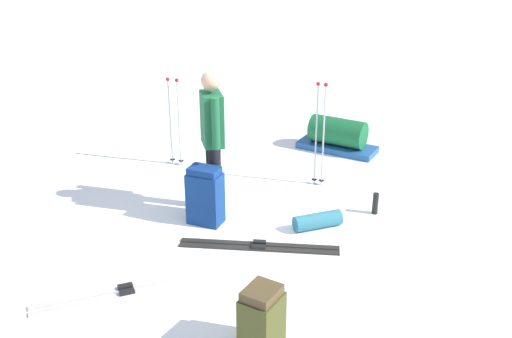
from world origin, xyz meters
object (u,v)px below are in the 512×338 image
at_px(skier_standing, 213,136).
at_px(gear_sled, 338,136).
at_px(ski_poles_planted_far, 320,130).
at_px(backpack_large_dark, 205,196).
at_px(backpack_bright, 262,319).
at_px(ski_pair_near, 259,246).
at_px(ski_poles_planted_near, 174,117).
at_px(thermos_bottle, 375,203).
at_px(sleeping_mat_rolled, 318,221).
at_px(ski_pair_far, 126,291).

distance_m(skier_standing, gear_sled, 2.65).
bearing_deg(ski_poles_planted_far, backpack_large_dark, 73.54).
relative_size(backpack_bright, gear_sled, 0.48).
relative_size(skier_standing, ski_pair_near, 1.10).
bearing_deg(backpack_large_dark, ski_poles_planted_far, -106.46).
bearing_deg(skier_standing, ski_poles_planted_near, -29.43).
height_order(ski_pair_near, backpack_bright, backpack_bright).
xyz_separation_m(skier_standing, gear_sled, (-0.19, -2.54, -0.73)).
bearing_deg(gear_sled, backpack_bright, 112.15).
xyz_separation_m(gear_sled, thermos_bottle, (-1.35, 1.46, -0.09)).
bearing_deg(sleeping_mat_rolled, ski_poles_planted_near, -8.27).
relative_size(skier_standing, ski_poles_planted_near, 1.38).
bearing_deg(gear_sled, ski_poles_planted_far, 108.56).
bearing_deg(ski_poles_planted_near, ski_pair_far, 124.70).
height_order(backpack_large_dark, gear_sled, backpack_large_dark).
bearing_deg(ski_pair_far, ski_poles_planted_far, -93.35).
bearing_deg(skier_standing, backpack_large_dark, 109.99).
distance_m(ski_poles_planted_near, ski_poles_planted_far, 2.01).
bearing_deg(skier_standing, ski_pair_far, 102.82).
xyz_separation_m(backpack_large_dark, sleeping_mat_rolled, (-1.09, -0.65, -0.24)).
bearing_deg(ski_pair_far, skier_standing, -77.18).
xyz_separation_m(ski_pair_far, backpack_large_dark, (0.30, -1.48, 0.32)).
distance_m(skier_standing, backpack_bright, 2.56).
bearing_deg(ski_poles_planted_far, sleeping_mat_rolled, 121.52).
bearing_deg(gear_sled, ski_pair_near, 104.10).
xyz_separation_m(ski_pair_near, thermos_bottle, (-0.63, -1.43, 0.12)).
xyz_separation_m(skier_standing, backpack_large_dark, (-0.10, 0.27, -0.62)).
bearing_deg(backpack_large_dark, ski_pair_near, 174.38).
relative_size(ski_poles_planted_near, sleeping_mat_rolled, 2.24).
relative_size(backpack_large_dark, thermos_bottle, 2.63).
distance_m(ski_pair_far, sleeping_mat_rolled, 2.28).
bearing_deg(backpack_large_dark, thermos_bottle, -136.85).
bearing_deg(ski_pair_far, backpack_large_dark, -78.52).
height_order(backpack_bright, ski_poles_planted_near, ski_poles_planted_near).
relative_size(backpack_large_dark, sleeping_mat_rolled, 1.24).
bearing_deg(ski_poles_planted_near, sleeping_mat_rolled, 171.73).
relative_size(ski_pair_far, sleeping_mat_rolled, 2.87).
relative_size(ski_poles_planted_far, thermos_bottle, 5.23).
relative_size(backpack_bright, ski_poles_planted_near, 0.47).
relative_size(backpack_bright, ski_poles_planted_far, 0.42).
relative_size(sleeping_mat_rolled, thermos_bottle, 2.12).
distance_m(ski_pair_near, backpack_large_dark, 0.88).
xyz_separation_m(ski_pair_far, gear_sled, (0.21, -4.29, 0.21)).
distance_m(ski_poles_planted_far, gear_sled, 1.35).
distance_m(ski_pair_near, sleeping_mat_rolled, 0.79).
xyz_separation_m(sleeping_mat_rolled, thermos_bottle, (-0.36, -0.70, 0.04)).
distance_m(ski_poles_planted_near, sleeping_mat_rolled, 2.61).
bearing_deg(ski_poles_planted_far, ski_pair_far, 86.65).
distance_m(skier_standing, sleeping_mat_rolled, 1.52).
bearing_deg(sleeping_mat_rolled, backpack_large_dark, 31.04).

